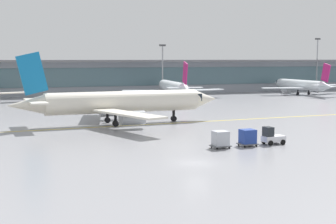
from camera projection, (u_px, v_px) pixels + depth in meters
ground_plane at (197, 163)px, 48.66m from camera, size 400.00×400.00×0.00m
taxiway_centreline_stripe at (127, 126)px, 75.76m from camera, size 109.82×6.99×0.01m
terminal_concourse at (66, 77)px, 137.21m from camera, size 219.39×11.00×9.60m
gate_airplane_2 at (173, 87)px, 126.00m from camera, size 26.11×28.20×9.34m
gate_airplane_3 at (301, 85)px, 139.92m from camera, size 24.81×26.67×8.84m
taxiing_regional_jet at (121, 103)px, 77.13m from camera, size 33.26×30.88×11.02m
baggage_tug at (272, 137)px, 59.23m from camera, size 2.67×1.75×2.10m
cargo_dolly_lead at (248, 137)px, 57.98m from camera, size 2.19×1.72×1.94m
cargo_dolly_trailing at (221, 139)px, 56.67m from camera, size 2.19×1.72×1.94m
apron_light_mast_2 at (163, 67)px, 136.72m from camera, size 1.80×0.36×13.74m
apron_light_mast_3 at (317, 62)px, 155.30m from camera, size 1.80×0.36×16.16m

